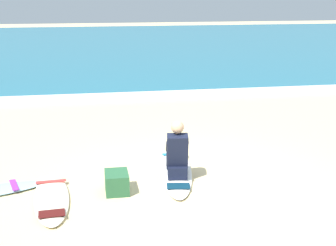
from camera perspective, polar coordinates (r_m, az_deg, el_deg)
ground_plane at (r=7.92m, az=2.76°, el=-7.29°), size 80.00×80.00×0.00m
sea at (r=27.59m, az=-6.62°, el=9.12°), size 80.00×28.00×0.10m
breaking_foam at (r=14.10m, az=-3.10°, el=3.15°), size 80.00×0.90×0.11m
surfboard_main at (r=8.44m, az=1.00°, el=-5.55°), size 0.90×2.58×0.08m
surfer_seated at (r=7.99m, az=1.09°, el=-3.71°), size 0.43×0.74×0.95m
surfboard_spare_near at (r=7.57m, az=-13.62°, el=-8.55°), size 0.65×2.01×0.08m
beach_bag at (r=7.62m, az=-6.08°, el=-6.99°), size 0.36×0.48×0.32m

